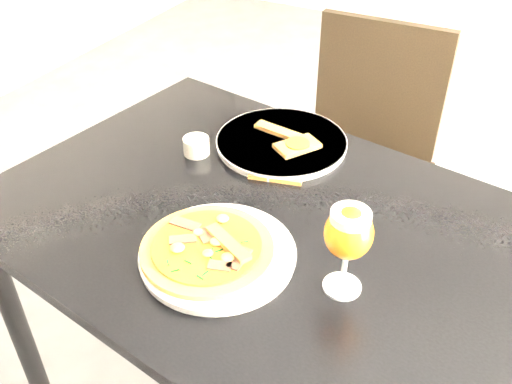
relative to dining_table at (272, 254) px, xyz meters
The scene contains 9 objects.
dining_table is the anchor object (origin of this frame).
chair_far 0.69m from the dining_table, 91.82° to the left, with size 0.43×0.43×0.91m.
plate_main 0.18m from the dining_table, 107.19° to the right, with size 0.29×0.29×0.02m, color silver.
pizza 0.20m from the dining_table, 111.98° to the right, with size 0.25×0.25×0.03m.
plate_second 0.31m from the dining_table, 112.35° to the left, with size 0.32×0.32×0.02m, color silver.
crust_scraps 0.31m from the dining_table, 107.77° to the left, with size 0.19×0.12×0.01m.
loose_crust 0.18m from the dining_table, 114.24° to the left, with size 0.12×0.03×0.01m, color brown.
sauce_cup 0.33m from the dining_table, 152.17° to the left, with size 0.06×0.06×0.04m.
beer_glass 0.31m from the dining_table, 28.97° to the right, with size 0.08×0.08×0.18m.
Camera 1 is at (0.14, -1.07, 1.49)m, focal length 40.00 mm.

